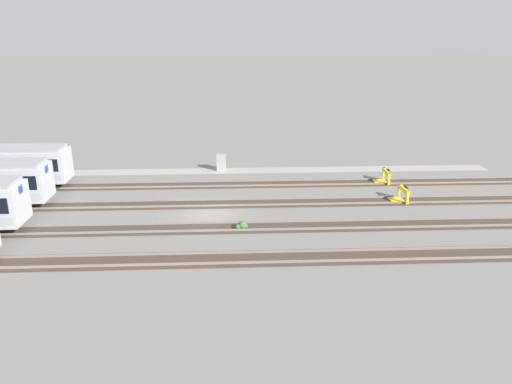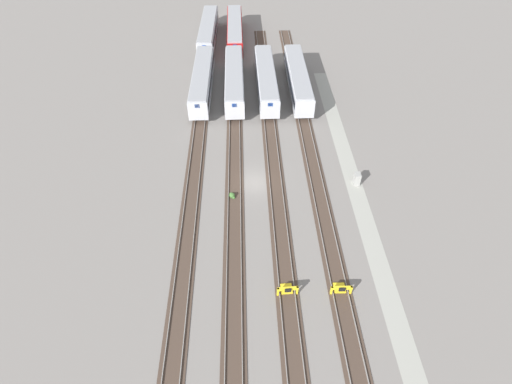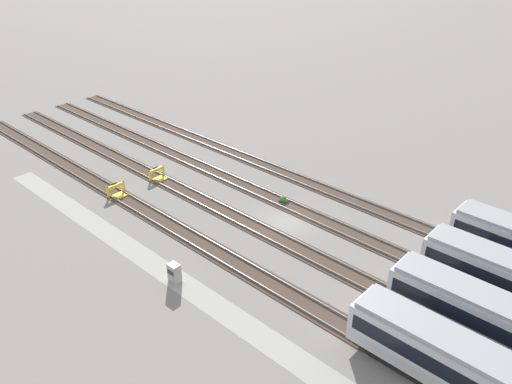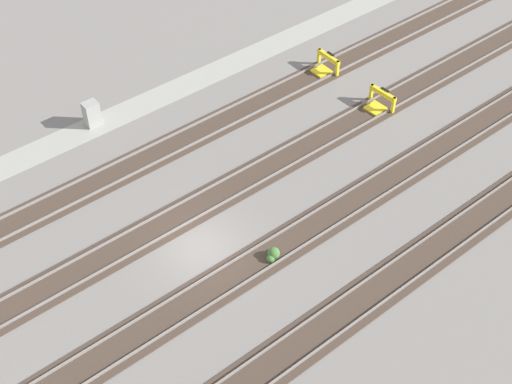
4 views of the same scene
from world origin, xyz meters
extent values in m
plane|color=gray|center=(0.00, 0.00, 0.00)|extent=(400.00, 400.00, 0.00)
cube|color=#9E9E93|center=(0.00, -12.00, 0.00)|extent=(54.00, 2.00, 0.01)
cube|color=#47382D|center=(0.00, -7.50, 0.03)|extent=(90.00, 2.23, 0.06)
cube|color=gray|center=(0.00, -6.78, 0.14)|extent=(90.00, 0.07, 0.15)
cube|color=gray|center=(0.00, -8.21, 0.14)|extent=(90.00, 0.07, 0.15)
cube|color=#47382D|center=(0.00, -2.50, 0.03)|extent=(90.00, 2.24, 0.06)
cube|color=gray|center=(0.00, -1.78, 0.14)|extent=(90.00, 0.07, 0.15)
cube|color=gray|center=(0.00, -3.22, 0.14)|extent=(90.00, 0.07, 0.15)
cube|color=#47382D|center=(0.00, 2.50, 0.03)|extent=(90.00, 2.24, 0.06)
cube|color=gray|center=(0.00, 3.22, 0.14)|extent=(90.00, 0.07, 0.15)
cube|color=gray|center=(0.00, 1.78, 0.14)|extent=(90.00, 0.07, 0.15)
cube|color=#47382D|center=(0.00, 7.50, 0.03)|extent=(90.00, 2.23, 0.06)
cube|color=gray|center=(0.00, 8.21, 0.14)|extent=(90.00, 0.07, 0.15)
cube|color=gray|center=(0.00, 6.78, 0.14)|extent=(90.00, 0.07, 0.15)
cube|color=yellow|center=(-15.68, -6.60, 0.57)|extent=(0.18, 0.18, 1.15)
cube|color=yellow|center=(-15.72, -8.40, 0.57)|extent=(0.18, 0.18, 1.15)
cube|color=yellow|center=(-15.70, -7.50, 1.00)|extent=(0.28, 2.00, 0.30)
cube|color=yellow|center=(-15.15, -7.51, 0.09)|extent=(1.12, 1.10, 0.18)
cube|color=black|center=(-15.88, -7.49, 1.00)|extent=(0.13, 0.60, 0.44)
cube|color=yellow|center=(-15.66, -1.60, 0.57)|extent=(0.19, 0.19, 1.15)
cube|color=yellow|center=(-15.57, -3.40, 0.57)|extent=(0.19, 0.19, 1.15)
cube|color=yellow|center=(-15.61, -2.50, 1.00)|extent=(0.33, 2.01, 0.30)
cube|color=yellow|center=(-15.06, -2.47, 0.09)|extent=(1.15, 1.13, 0.18)
cube|color=black|center=(-15.79, -2.51, 1.00)|extent=(0.15, 0.60, 0.44)
cube|color=#9E9E99|center=(-0.73, -12.22, 0.80)|extent=(0.90, 0.70, 1.60)
cube|color=#333338|center=(-0.73, -12.58, 1.04)|extent=(0.70, 0.04, 0.36)
sphere|color=#427033|center=(-2.47, 2.75, 0.28)|extent=(0.64, 0.64, 0.64)
sphere|color=#427033|center=(-2.17, 2.87, 0.18)|extent=(0.44, 0.44, 0.44)
sphere|color=#427033|center=(-2.69, 2.57, 0.14)|extent=(0.36, 0.36, 0.36)
camera|label=1|loc=(-1.91, 35.05, 13.61)|focal=35.00mm
camera|label=2|loc=(-35.57, 1.15, 33.03)|focal=28.00mm
camera|label=3|loc=(24.21, -30.14, 24.51)|focal=35.00mm
camera|label=4|loc=(12.76, 20.28, 27.34)|focal=50.00mm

